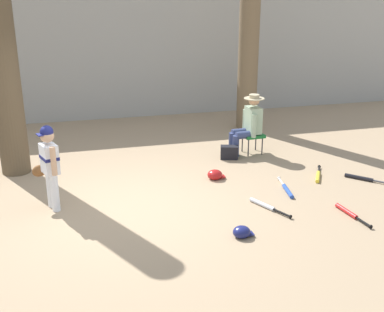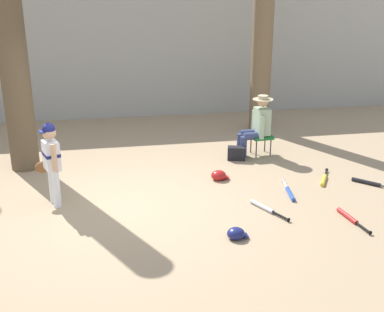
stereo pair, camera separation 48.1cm
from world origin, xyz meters
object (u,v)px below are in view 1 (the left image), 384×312
at_px(bat_red_barrel, 349,213).
at_px(handbag_beside_stool, 229,152).
at_px(tree_near_player, 3,64).
at_px(batting_helmet_navy, 242,232).
at_px(tree_behind_spectator, 249,42).
at_px(seated_spectator, 249,123).
at_px(bat_aluminum_silver, 265,206).
at_px(bat_blue_youth, 287,190).
at_px(bat_black_composite, 363,178).
at_px(young_ballplayer, 49,162).
at_px(bat_yellow_trainer, 318,176).
at_px(folding_stool, 253,136).
at_px(batting_helmet_red, 215,175).

bearing_deg(bat_red_barrel, handbag_beside_stool, 108.19).
distance_m(tree_near_player, batting_helmet_navy, 4.92).
bearing_deg(tree_behind_spectator, tree_near_player, -161.08).
bearing_deg(bat_red_barrel, seated_spectator, 98.68).
bearing_deg(handbag_beside_stool, bat_aluminum_silver, -94.67).
height_order(bat_blue_youth, batting_helmet_navy, batting_helmet_navy).
xyz_separation_m(handbag_beside_stool, bat_black_composite, (1.89, -1.64, -0.10)).
relative_size(young_ballplayer, batting_helmet_navy, 4.56).
xyz_separation_m(seated_spectator, bat_yellow_trainer, (0.74, -1.54, -0.61)).
bearing_deg(bat_red_barrel, tree_behind_spectator, 87.66).
height_order(tree_near_player, folding_stool, tree_near_player).
bearing_deg(bat_blue_youth, bat_red_barrel, -63.29).
bearing_deg(tree_behind_spectator, young_ballplayer, -141.63).
relative_size(bat_blue_youth, bat_black_composite, 1.26).
xyz_separation_m(handbag_beside_stool, batting_helmet_navy, (-0.84, -3.00, -0.06)).
bearing_deg(seated_spectator, folding_stool, 3.24).
bearing_deg(bat_blue_youth, handbag_beside_stool, 102.79).
bearing_deg(batting_helmet_red, seated_spectator, 47.78).
bearing_deg(folding_stool, handbag_beside_stool, -159.07).
height_order(bat_black_composite, batting_helmet_red, batting_helmet_red).
bearing_deg(batting_helmet_red, handbag_beside_stool, 58.22).
xyz_separation_m(tree_behind_spectator, bat_yellow_trainer, (0.09, -3.37, -1.96)).
relative_size(handbag_beside_stool, bat_black_composite, 0.53).
bearing_deg(bat_yellow_trainer, bat_red_barrel, -101.13).
height_order(young_ballplayer, bat_aluminum_silver, young_ballplayer).
height_order(seated_spectator, batting_helmet_navy, seated_spectator).
bearing_deg(bat_yellow_trainer, bat_black_composite, -24.31).
height_order(tree_near_player, tree_behind_spectator, tree_near_player).
height_order(folding_stool, batting_helmet_navy, folding_stool).
bearing_deg(bat_aluminum_silver, young_ballplayer, 165.77).
xyz_separation_m(tree_behind_spectator, batting_helmet_navy, (-1.96, -5.05, -1.92)).
xyz_separation_m(tree_near_player, handbag_beside_stool, (3.96, -0.30, -1.82)).
bearing_deg(batting_helmet_red, bat_aluminum_silver, -73.05).
xyz_separation_m(bat_black_composite, batting_helmet_navy, (-2.73, -1.37, 0.04)).
bearing_deg(tree_near_player, bat_red_barrel, -32.34).
height_order(seated_spectator, batting_helmet_red, seated_spectator).
relative_size(handbag_beside_stool, batting_helmet_navy, 1.19).
bearing_deg(bat_yellow_trainer, handbag_beside_stool, 132.10).
relative_size(tree_behind_spectator, folding_stool, 11.01).
xyz_separation_m(bat_blue_youth, batting_helmet_navy, (-1.24, -1.25, 0.04)).
xyz_separation_m(folding_stool, bat_blue_youth, (-0.16, -1.97, -0.33)).
height_order(handbag_beside_stool, bat_black_composite, handbag_beside_stool).
relative_size(tree_near_player, seated_spectator, 3.91).
relative_size(tree_near_player, tree_behind_spectator, 1.01).
xyz_separation_m(seated_spectator, batting_helmet_red, (-1.04, -1.14, -0.56)).
xyz_separation_m(bat_black_composite, batting_helmet_red, (-2.47, 0.70, 0.04)).
bearing_deg(handbag_beside_stool, bat_black_composite, -40.97).
height_order(young_ballplayer, bat_black_composite, young_ballplayer).
distance_m(tree_behind_spectator, folding_stool, 2.51).
xyz_separation_m(tree_behind_spectator, bat_blue_youth, (-0.71, -3.80, -1.96)).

